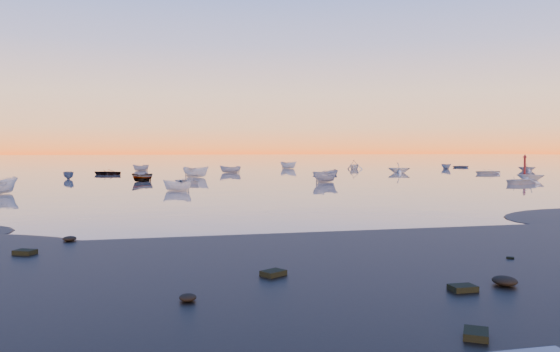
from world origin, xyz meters
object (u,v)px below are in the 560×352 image
object	(u,v)px
boat_near_left	(189,184)
channel_marker	(525,167)
boat_near_center	(325,182)
boat_near_right	(530,181)

from	to	relation	value
boat_near_left	channel_marker	size ratio (longest dim) A/B	1.19
channel_marker	boat_near_left	bearing A→B (deg)	-169.96
boat_near_center	boat_near_right	distance (m)	26.63
boat_near_center	boat_near_left	bearing A→B (deg)	51.11
boat_near_left	boat_near_right	distance (m)	42.91
channel_marker	boat_near_center	bearing A→B (deg)	-163.61
boat_near_left	boat_near_center	distance (m)	16.28
boat_near_center	boat_near_right	size ratio (longest dim) A/B	1.26
boat_near_left	boat_near_center	bearing A→B (deg)	-35.54
boat_near_left	channel_marker	bearing A→B (deg)	-20.92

